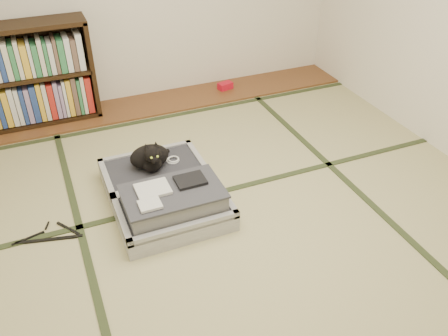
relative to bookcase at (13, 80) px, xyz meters
name	(u,v)px	position (x,y,z in m)	size (l,w,h in m)	color
floor	(237,226)	(1.25, -2.07, -0.45)	(4.50, 4.50, 0.00)	tan
wood_strip	(156,103)	(1.25, -0.07, -0.44)	(4.00, 0.50, 0.02)	brown
red_item	(225,86)	(2.01, -0.04, -0.40)	(0.15, 0.09, 0.07)	red
room_shell	(241,11)	(1.25, -2.07, 1.01)	(4.50, 4.50, 4.50)	white
tatami_borders	(211,186)	(1.25, -1.58, -0.45)	(4.00, 4.50, 0.01)	#2D381E
bookcase	(13,80)	(0.00, 0.00, 0.00)	(1.39, 0.32, 0.92)	black
suitcase	(165,194)	(0.87, -1.66, -0.35)	(0.76, 1.01, 0.30)	#B4B4B9
cat	(150,157)	(0.85, -1.37, -0.21)	(0.34, 0.34, 0.27)	black
cable_coil	(173,160)	(1.03, -1.34, -0.30)	(0.10, 0.10, 0.03)	white
hanger	(49,236)	(0.04, -1.69, -0.44)	(0.45, 0.25, 0.01)	black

